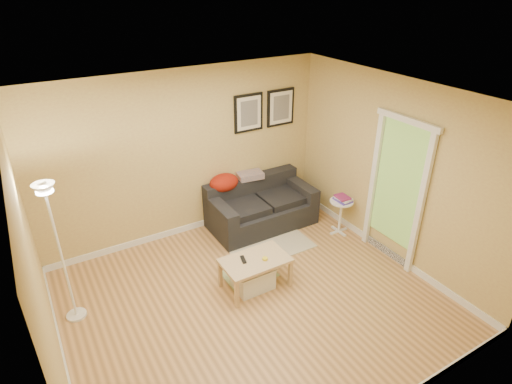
# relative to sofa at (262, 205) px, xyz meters

# --- Properties ---
(floor) EXTENTS (4.50, 4.50, 0.00)m
(floor) POSITION_rel_sofa_xyz_m (-1.06, -1.53, -0.38)
(floor) COLOR tan
(floor) RESTS_ON ground
(ceiling) EXTENTS (4.50, 4.50, 0.00)m
(ceiling) POSITION_rel_sofa_xyz_m (-1.06, -1.53, 2.23)
(ceiling) COLOR white
(ceiling) RESTS_ON wall_back
(wall_back) EXTENTS (4.50, 0.00, 4.50)m
(wall_back) POSITION_rel_sofa_xyz_m (-1.06, 0.47, 0.92)
(wall_back) COLOR #CFBC6A
(wall_back) RESTS_ON ground
(wall_front) EXTENTS (4.50, 0.00, 4.50)m
(wall_front) POSITION_rel_sofa_xyz_m (-1.06, -3.53, 0.92)
(wall_front) COLOR #CFBC6A
(wall_front) RESTS_ON ground
(wall_left) EXTENTS (0.00, 4.00, 4.00)m
(wall_left) POSITION_rel_sofa_xyz_m (-3.31, -1.53, 0.92)
(wall_left) COLOR #CFBC6A
(wall_left) RESTS_ON ground
(wall_right) EXTENTS (0.00, 4.00, 4.00)m
(wall_right) POSITION_rel_sofa_xyz_m (1.19, -1.53, 0.92)
(wall_right) COLOR #CFBC6A
(wall_right) RESTS_ON ground
(baseboard_back) EXTENTS (4.50, 0.02, 0.10)m
(baseboard_back) POSITION_rel_sofa_xyz_m (-1.06, 0.46, -0.33)
(baseboard_back) COLOR white
(baseboard_back) RESTS_ON ground
(baseboard_left) EXTENTS (0.02, 4.00, 0.10)m
(baseboard_left) POSITION_rel_sofa_xyz_m (-3.30, -1.53, -0.33)
(baseboard_left) COLOR white
(baseboard_left) RESTS_ON ground
(baseboard_right) EXTENTS (0.02, 4.00, 0.10)m
(baseboard_right) POSITION_rel_sofa_xyz_m (1.18, -1.53, -0.33)
(baseboard_right) COLOR white
(baseboard_right) RESTS_ON ground
(sofa) EXTENTS (1.70, 0.90, 0.75)m
(sofa) POSITION_rel_sofa_xyz_m (0.00, 0.00, 0.00)
(sofa) COLOR black
(sofa) RESTS_ON ground
(red_throw) EXTENTS (0.48, 0.36, 0.28)m
(red_throw) POSITION_rel_sofa_xyz_m (-0.51, 0.33, 0.40)
(red_throw) COLOR maroon
(red_throw) RESTS_ON sofa
(plaid_throw) EXTENTS (0.45, 0.32, 0.10)m
(plaid_throw) POSITION_rel_sofa_xyz_m (-0.03, 0.33, 0.41)
(plaid_throw) COLOR tan
(plaid_throw) RESTS_ON sofa
(framed_print_left) EXTENTS (0.50, 0.04, 0.60)m
(framed_print_left) POSITION_rel_sofa_xyz_m (0.02, 0.45, 1.43)
(framed_print_left) COLOR black
(framed_print_left) RESTS_ON wall_back
(framed_print_right) EXTENTS (0.50, 0.04, 0.60)m
(framed_print_right) POSITION_rel_sofa_xyz_m (0.62, 0.45, 1.43)
(framed_print_right) COLOR black
(framed_print_right) RESTS_ON wall_back
(area_rug) EXTENTS (1.25, 0.85, 0.01)m
(area_rug) POSITION_rel_sofa_xyz_m (-0.22, -0.57, -0.37)
(area_rug) COLOR beige
(area_rug) RESTS_ON ground
(green_runner) EXTENTS (0.70, 0.50, 0.01)m
(green_runner) POSITION_rel_sofa_xyz_m (-0.84, -1.04, -0.37)
(green_runner) COLOR #668C4C
(green_runner) RESTS_ON ground
(coffee_table) EXTENTS (0.98, 0.73, 0.44)m
(coffee_table) POSITION_rel_sofa_xyz_m (-0.89, -1.30, -0.16)
(coffee_table) COLOR tan
(coffee_table) RESTS_ON ground
(remote_control) EXTENTS (0.09, 0.17, 0.02)m
(remote_control) POSITION_rel_sofa_xyz_m (-1.03, -1.23, 0.07)
(remote_control) COLOR black
(remote_control) RESTS_ON coffee_table
(tape_roll) EXTENTS (0.07, 0.07, 0.03)m
(tape_roll) POSITION_rel_sofa_xyz_m (-0.78, -1.37, 0.08)
(tape_roll) COLOR yellow
(tape_roll) RESTS_ON coffee_table
(storage_bin) EXTENTS (0.51, 0.37, 0.32)m
(storage_bin) POSITION_rel_sofa_xyz_m (-0.93, -1.31, -0.22)
(storage_bin) COLOR white
(storage_bin) RESTS_ON ground
(side_table) EXTENTS (0.37, 0.37, 0.57)m
(side_table) POSITION_rel_sofa_xyz_m (0.96, -0.84, -0.09)
(side_table) COLOR white
(side_table) RESTS_ON ground
(book_stack) EXTENTS (0.21, 0.27, 0.08)m
(book_stack) POSITION_rel_sofa_xyz_m (0.97, -0.84, 0.24)
(book_stack) COLOR #4E3AAE
(book_stack) RESTS_ON side_table
(floor_lamp) EXTENTS (0.24, 0.24, 1.82)m
(floor_lamp) POSITION_rel_sofa_xyz_m (-3.06, -0.66, 0.49)
(floor_lamp) COLOR white
(floor_lamp) RESTS_ON ground
(doorway) EXTENTS (0.12, 1.01, 2.13)m
(doorway) POSITION_rel_sofa_xyz_m (1.14, -1.68, 0.65)
(doorway) COLOR white
(doorway) RESTS_ON ground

